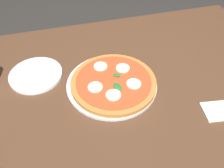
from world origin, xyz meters
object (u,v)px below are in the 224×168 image
object	(u,v)px
dining_table	(134,95)
plate_white	(36,75)
napkin	(220,111)
serving_tray	(112,85)
pizza	(114,82)

from	to	relation	value
dining_table	plate_white	xyz separation A→B (m)	(0.41, -0.14, 0.10)
napkin	dining_table	bearing A→B (deg)	-44.11
dining_table	napkin	distance (m)	0.36
dining_table	serving_tray	world-z (taller)	serving_tray
dining_table	plate_white	world-z (taller)	plate_white
pizza	dining_table	bearing A→B (deg)	-175.40
dining_table	pizza	distance (m)	0.15
plate_white	serving_tray	bearing A→B (deg)	154.38
pizza	plate_white	bearing A→B (deg)	-25.74
serving_tray	plate_white	xyz separation A→B (m)	(0.30, -0.14, 0.00)
pizza	napkin	bearing A→B (deg)	146.26
serving_tray	pizza	bearing A→B (deg)	147.94
plate_white	napkin	size ratio (longest dim) A/B	1.74
plate_white	napkin	distance (m)	0.76
dining_table	serving_tray	xyz separation A→B (m)	(0.11, 0.00, 0.10)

